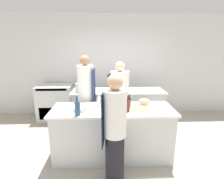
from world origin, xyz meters
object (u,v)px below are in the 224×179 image
object	(u,v)px
oven_range	(56,102)
bottle_wine	(111,102)
bowl_mixing_large	(144,102)
bowl_ceramic_blue	(80,109)
bottle_sauce	(127,105)
bottle_cooking_oil	(129,102)
bowl_prep_small	(161,107)
chef_at_pass_far	(119,102)
bottle_olive_oil	(99,102)
chef_at_stove	(86,99)
bottle_vinegar	(77,108)
bottle_water	(121,107)
stockpot	(81,88)
chef_at_prep_near	(115,130)

from	to	relation	value
oven_range	bottle_wine	world-z (taller)	bottle_wine
bowl_mixing_large	bowl_ceramic_blue	size ratio (longest dim) A/B	0.79
oven_range	bottle_sauce	bearing A→B (deg)	-47.73
bottle_cooking_oil	bowl_prep_small	size ratio (longest dim) A/B	0.84
chef_at_pass_far	bottle_olive_oil	size ratio (longest dim) A/B	6.84
bowl_mixing_large	bottle_olive_oil	bearing A→B (deg)	-172.00
chef_at_stove	bottle_wine	xyz separation A→B (m)	(0.49, -0.56, 0.12)
chef_at_pass_far	bottle_vinegar	world-z (taller)	chef_at_pass_far
bottle_wine	bottle_water	size ratio (longest dim) A/B	1.34
bowl_prep_small	bowl_mixing_large	bearing A→B (deg)	133.56
chef_at_stove	bottle_water	xyz separation A→B (m)	(0.65, -0.77, 0.09)
stockpot	chef_at_prep_near	bearing A→B (deg)	-67.95
chef_at_stove	bowl_ceramic_blue	size ratio (longest dim) A/B	7.60
chef_at_prep_near	bottle_cooking_oil	size ratio (longest dim) A/B	6.97
oven_range	bottle_water	bearing A→B (deg)	-49.69
chef_at_stove	bottle_wine	world-z (taller)	chef_at_stove
chef_at_prep_near	bottle_wine	size ratio (longest dim) A/B	6.17
chef_at_prep_near	stockpot	size ratio (longest dim) A/B	6.29
bottle_wine	bottle_sauce	bearing A→B (deg)	-37.30
chef_at_stove	bowl_mixing_large	bearing A→B (deg)	74.60
bottle_wine	bowl_ceramic_blue	world-z (taller)	bottle_wine
bottle_wine	bowl_mixing_large	distance (m)	0.65
bottle_olive_oil	bowl_ceramic_blue	bearing A→B (deg)	-150.33
bottle_vinegar	bottle_cooking_oil	distance (m)	0.91
chef_at_pass_far	bottle_wine	distance (m)	0.64
bottle_olive_oil	bowl_ceramic_blue	distance (m)	0.36
chef_at_prep_near	bowl_mixing_large	distance (m)	1.02
chef_at_pass_far	bottle_sauce	bearing A→B (deg)	-154.79
bottle_olive_oil	bottle_sauce	bearing A→B (deg)	-27.34
bottle_sauce	bowl_mixing_large	world-z (taller)	bottle_sauce
bottle_cooking_oil	stockpot	distance (m)	1.45
bowl_prep_small	stockpot	size ratio (longest dim) A/B	1.07
oven_range	bottle_cooking_oil	xyz separation A→B (m)	(1.78, -1.69, 0.54)
stockpot	bottle_sauce	bearing A→B (deg)	-53.72
bottle_water	bowl_prep_small	xyz separation A→B (m)	(0.70, 0.13, -0.05)
bottle_olive_oil	bottle_water	world-z (taller)	bottle_olive_oil
chef_at_stove	stockpot	xyz separation A→B (m)	(-0.18, 0.51, 0.12)
bottle_cooking_oil	bottle_water	distance (m)	0.27
bottle_olive_oil	bowl_prep_small	distance (m)	1.08
oven_range	chef_at_pass_far	xyz separation A→B (m)	(1.65, -1.11, 0.36)
bottle_vinegar	stockpot	bearing A→B (deg)	95.63
chef_at_prep_near	bowl_mixing_large	xyz separation A→B (m)	(0.59, 0.82, 0.14)
chef_at_prep_near	bottle_wine	distance (m)	0.69
bottle_cooking_oil	bottle_water	bearing A→B (deg)	-126.78
chef_at_stove	bottle_cooking_oil	world-z (taller)	chef_at_stove
chef_at_stove	bowl_ceramic_blue	world-z (taller)	chef_at_stove
bottle_sauce	stockpot	distance (m)	1.58
bottle_water	bowl_ceramic_blue	size ratio (longest dim) A/B	0.83
bottle_wine	bowl_mixing_large	size ratio (longest dim) A/B	1.41
bottle_water	bottle_cooking_oil	bearing A→B (deg)	53.22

